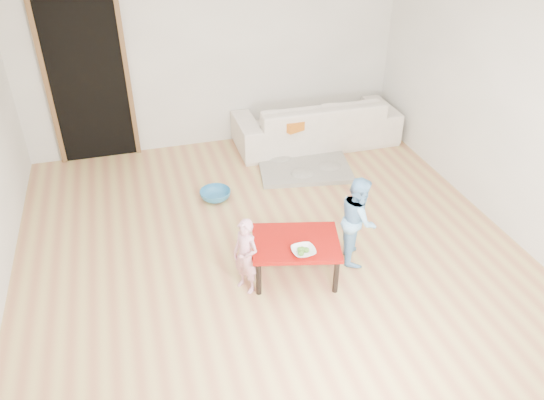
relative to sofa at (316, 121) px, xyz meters
name	(u,v)px	position (x,y,z in m)	size (l,w,h in m)	color
floor	(267,243)	(-1.29, -2.05, -0.32)	(5.00, 5.00, 0.01)	#BB7A50
back_wall	(213,50)	(-1.29, 0.45, 0.98)	(5.00, 0.02, 2.60)	white
right_wall	(501,99)	(1.21, -2.05, 0.98)	(0.02, 5.00, 2.60)	white
doorway	(88,83)	(-2.89, 0.43, 0.70)	(1.02, 0.08, 2.11)	brown
sofa	(316,121)	(0.00, 0.00, 0.00)	(2.22, 0.87, 0.65)	beige
cushion	(295,121)	(-0.39, -0.24, 0.16)	(0.46, 0.41, 0.12)	orange
red_table	(295,258)	(-1.17, -2.61, -0.12)	(0.80, 0.60, 0.40)	maroon
bowl	(303,251)	(-1.16, -2.81, 0.10)	(0.21, 0.21, 0.05)	white
broccoli	(303,251)	(-1.16, -2.81, 0.10)	(0.12, 0.12, 0.06)	#2D5919
child_pink	(246,256)	(-1.66, -2.67, 0.05)	(0.27, 0.18, 0.75)	pink
child_blue	(358,219)	(-0.50, -2.51, 0.13)	(0.44, 0.34, 0.90)	#66B0EE
basin	(215,195)	(-1.63, -1.07, -0.27)	(0.36, 0.36, 0.11)	teal
blanket	(304,166)	(-0.39, -0.64, -0.30)	(1.14, 0.95, 0.06)	#A39F90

